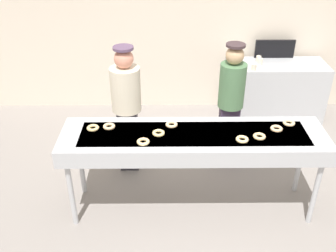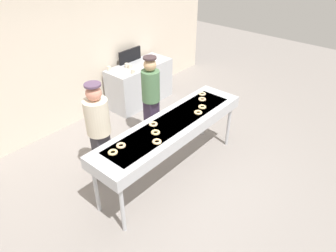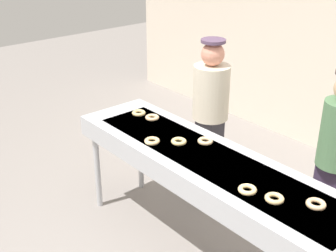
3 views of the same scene
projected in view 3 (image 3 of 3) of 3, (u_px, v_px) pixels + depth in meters
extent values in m
cube|color=#B7BABF|center=(211.00, 169.00, 3.41)|extent=(2.73, 0.69, 0.18)
cube|color=slate|center=(211.00, 164.00, 3.38)|extent=(2.32, 0.48, 0.08)
cylinder|color=#B7BABF|center=(98.00, 171.00, 4.33)|extent=(0.06, 0.06, 0.79)
cylinder|color=#B7BABF|center=(141.00, 154.00, 4.64)|extent=(0.06, 0.06, 0.79)
torus|color=#F0C28E|center=(316.00, 204.00, 2.80)|extent=(0.14, 0.14, 0.03)
torus|color=#F5D585|center=(179.00, 141.00, 3.60)|extent=(0.14, 0.14, 0.03)
torus|color=#F1CE84|center=(139.00, 113.00, 4.13)|extent=(0.13, 0.13, 0.03)
torus|color=#F9D48D|center=(247.00, 190.00, 2.95)|extent=(0.16, 0.16, 0.03)
torus|color=#F5C88F|center=(152.00, 118.00, 4.04)|extent=(0.17, 0.17, 0.03)
torus|color=#EDC58E|center=(205.00, 141.00, 3.61)|extent=(0.17, 0.17, 0.03)
torus|color=#EFC987|center=(274.00, 198.00, 2.86)|extent=(0.18, 0.18, 0.03)
torus|color=#F7CC89|center=(152.00, 141.00, 3.61)|extent=(0.18, 0.18, 0.03)
cube|color=#302D35|center=(208.00, 155.00, 4.56)|extent=(0.24, 0.18, 0.85)
cylinder|color=beige|center=(211.00, 92.00, 4.27)|extent=(0.35, 0.35, 0.53)
sphere|color=tan|center=(213.00, 54.00, 4.11)|extent=(0.22, 0.22, 0.22)
cylinder|color=#543E58|center=(213.00, 41.00, 4.06)|extent=(0.23, 0.23, 0.03)
cube|color=#2D2237|center=(327.00, 206.00, 3.78)|extent=(0.24, 0.18, 0.81)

